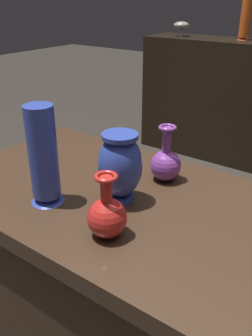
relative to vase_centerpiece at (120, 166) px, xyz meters
name	(u,v)px	position (x,y,z in m)	size (l,w,h in m)	color
display_plinth	(131,301)	(0.02, 0.03, -0.51)	(1.20, 0.64, 0.80)	#382619
vase_centerpiece	(120,166)	(0.00, 0.00, 0.00)	(0.12, 0.12, 0.20)	#2D429E
vase_tall_behind	(43,157)	(-0.16, -0.12, 0.03)	(0.09, 0.09, 0.28)	#2D429E
vase_left_accent	(107,215)	(0.07, -0.15, -0.05)	(0.10, 0.10, 0.16)	red
vase_right_accent	(166,163)	(0.04, 0.19, -0.05)	(0.10, 0.10, 0.18)	#7A388E
shelf_vase_left	(246,20)	(-0.50, 2.27, 0.22)	(0.09, 0.09, 0.29)	#E55B1E
shelf_vase_far_left	(181,26)	(-1.02, 2.21, 0.16)	(0.13, 0.13, 0.12)	gray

